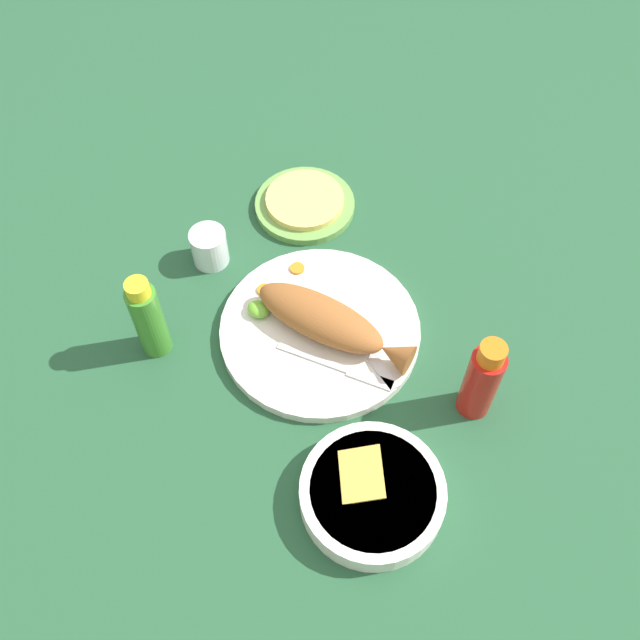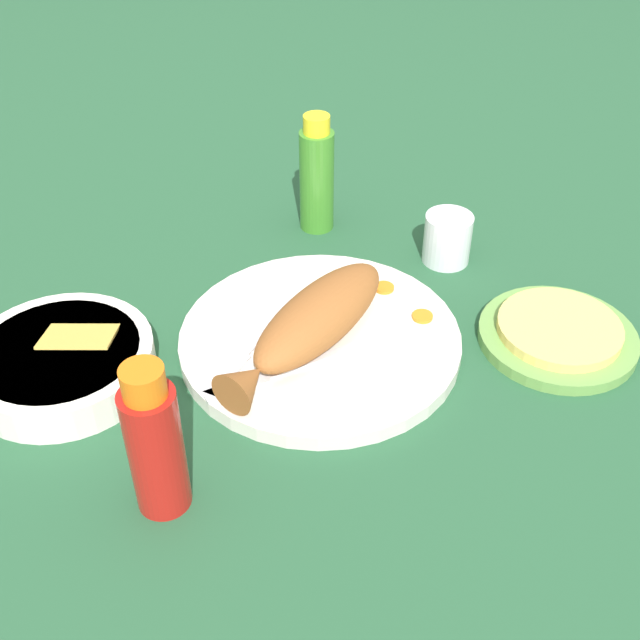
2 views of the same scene
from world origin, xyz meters
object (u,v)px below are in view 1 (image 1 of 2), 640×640
(hot_sauce_bottle_red, at_px, (482,380))
(salt_cup, at_px, (210,249))
(fork_far, at_px, (342,368))
(hot_sauce_bottle_green, at_px, (148,318))
(fried_fish, at_px, (328,321))
(fork_near, at_px, (366,349))
(guacamole_bowl, at_px, (372,493))
(tortilla_plate, at_px, (305,205))
(main_plate, at_px, (320,330))

(hot_sauce_bottle_red, height_order, salt_cup, hot_sauce_bottle_red)
(fork_far, xyz_separation_m, hot_sauce_bottle_green, (0.27, 0.10, 0.06))
(fried_fish, distance_m, hot_sauce_bottle_red, 0.25)
(fried_fish, xyz_separation_m, hot_sauce_bottle_red, (-0.24, -0.01, 0.03))
(hot_sauce_bottle_red, bearing_deg, fried_fish, 1.35)
(fork_far, distance_m, salt_cup, 0.31)
(hot_sauce_bottle_green, distance_m, salt_cup, 0.19)
(fork_near, xyz_separation_m, guacamole_bowl, (-0.12, 0.20, 0.00))
(tortilla_plate, bearing_deg, hot_sauce_bottle_green, 82.39)
(salt_cup, bearing_deg, hot_sauce_bottle_red, 176.55)
(fork_near, height_order, tortilla_plate, fork_near)
(guacamole_bowl, height_order, tortilla_plate, guacamole_bowl)
(fork_far, bearing_deg, hot_sauce_bottle_red, 7.84)
(hot_sauce_bottle_red, height_order, guacamole_bowl, hot_sauce_bottle_red)
(hot_sauce_bottle_red, bearing_deg, fork_far, 15.64)
(hot_sauce_bottle_red, bearing_deg, salt_cup, -3.45)
(fork_near, distance_m, guacamole_bowl, 0.23)
(main_plate, relative_size, fried_fish, 1.21)
(hot_sauce_bottle_green, bearing_deg, fried_fish, -146.31)
(fork_near, xyz_separation_m, hot_sauce_bottle_red, (-0.18, -0.01, 0.06))
(salt_cup, bearing_deg, main_plate, 171.38)
(fried_fish, bearing_deg, guacamole_bowl, 132.76)
(guacamole_bowl, bearing_deg, fork_far, -48.96)
(fried_fish, distance_m, tortilla_plate, 0.28)
(fork_far, distance_m, hot_sauce_bottle_green, 0.30)
(hot_sauce_bottle_red, bearing_deg, hot_sauce_bottle_green, 18.26)
(hot_sauce_bottle_red, xyz_separation_m, guacamole_bowl, (0.06, 0.20, -0.05))
(fried_fish, xyz_separation_m, salt_cup, (0.25, -0.04, -0.02))
(hot_sauce_bottle_green, distance_m, guacamole_bowl, 0.41)
(salt_cup, height_order, tortilla_plate, salt_cup)
(fork_far, height_order, salt_cup, salt_cup)
(fork_near, bearing_deg, main_plate, -152.30)
(fork_near, relative_size, salt_cup, 2.63)
(guacamole_bowl, bearing_deg, fried_fish, -47.24)
(tortilla_plate, bearing_deg, guacamole_bowl, 130.67)
(fork_near, height_order, hot_sauce_bottle_green, hot_sauce_bottle_green)
(main_plate, relative_size, tortilla_plate, 1.77)
(main_plate, bearing_deg, hot_sauce_bottle_green, 35.51)
(main_plate, distance_m, fried_fish, 0.04)
(fork_near, bearing_deg, hot_sauce_bottle_red, 29.77)
(salt_cup, bearing_deg, fork_far, 164.53)
(hot_sauce_bottle_green, bearing_deg, guacamole_bowl, 173.02)
(fork_far, distance_m, guacamole_bowl, 0.20)
(hot_sauce_bottle_green, relative_size, guacamole_bowl, 0.82)
(main_plate, distance_m, hot_sauce_bottle_red, 0.27)
(fork_near, bearing_deg, tortilla_plate, 165.70)
(hot_sauce_bottle_green, height_order, guacamole_bowl, hot_sauce_bottle_green)
(tortilla_plate, bearing_deg, main_plate, 126.20)
(main_plate, relative_size, hot_sauce_bottle_green, 1.95)
(hot_sauce_bottle_green, distance_m, tortilla_plate, 0.37)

